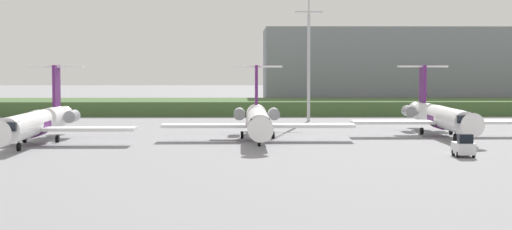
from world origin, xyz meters
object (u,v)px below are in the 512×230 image
at_px(antenna_mast, 309,52).
at_px(baggage_tug, 464,147).
at_px(regional_jet_third, 440,116).
at_px(regional_jet_second, 258,119).
at_px(regional_jet_nearest, 37,122).

distance_m(antenna_mast, baggage_tug, 54.42).
relative_size(regional_jet_third, baggage_tug, 9.69).
relative_size(regional_jet_second, baggage_tug, 9.69).
bearing_deg(regional_jet_third, regional_jet_nearest, -167.64).
xyz_separation_m(regional_jet_second, regional_jet_third, (23.31, 5.72, 0.00)).
distance_m(regional_jet_nearest, baggage_tug, 47.40).
bearing_deg(regional_jet_nearest, antenna_mast, 48.24).
distance_m(regional_jet_nearest, regional_jet_third, 49.76).
distance_m(regional_jet_nearest, antenna_mast, 51.73).
relative_size(regional_jet_nearest, baggage_tug, 9.69).
relative_size(regional_jet_second, regional_jet_third, 1.00).
bearing_deg(regional_jet_nearest, regional_jet_second, 11.03).
height_order(antenna_mast, baggage_tug, antenna_mast).
bearing_deg(regional_jet_third, regional_jet_second, -166.20).
height_order(regional_jet_nearest, regional_jet_second, same).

